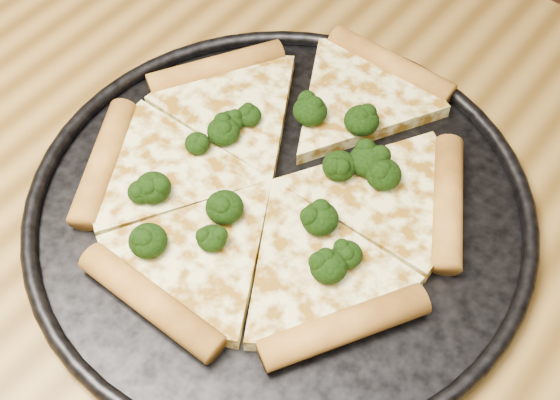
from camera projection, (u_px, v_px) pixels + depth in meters
The scene contains 4 objects.
dining_table at pixel (128, 276), 0.68m from camera, with size 1.20×0.90×0.75m.
pizza_pan at pixel (280, 206), 0.60m from camera, with size 0.39×0.39×0.02m.
pizza at pixel (276, 177), 0.60m from camera, with size 0.32×0.33×0.02m.
broccoli_florets at pixel (279, 177), 0.59m from camera, with size 0.18×0.22×0.02m.
Camera 1 is at (0.32, -0.19, 1.24)m, focal length 49.58 mm.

